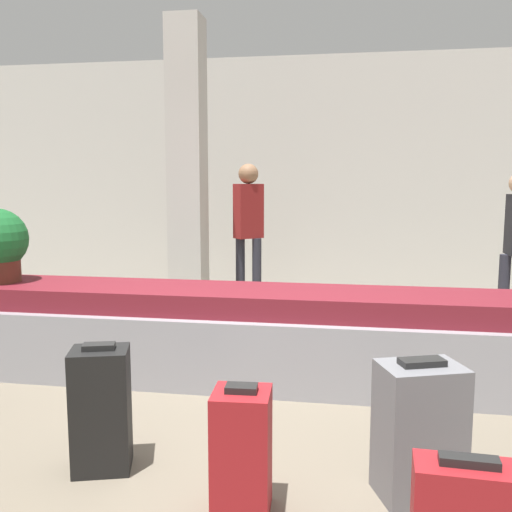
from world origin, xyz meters
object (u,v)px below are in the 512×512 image
Objects in this scene: suitcase_0 at (419,431)px; traveler_0 at (248,221)px; suitcase_4 at (242,452)px; pillar at (187,169)px; suitcase_2 at (101,409)px.

traveler_0 is (-1.54, 3.98, 0.68)m from suitcase_0.
suitcase_4 is 0.36× the size of traveler_0.
pillar is 1.00m from traveler_0.
suitcase_4 is (0.79, -0.26, -0.04)m from suitcase_2.
suitcase_0 is at bearing -58.31° from pillar.
pillar is 1.91× the size of traveler_0.
pillar reaches higher than suitcase_4.
suitcase_4 is 4.37m from traveler_0.
suitcase_2 is (0.53, -3.43, -1.28)m from pillar.
suitcase_0 reaches higher than suitcase_2.
pillar is 3.70m from suitcase_2.
traveler_0 is (-0.74, 4.25, 0.71)m from suitcase_4.
suitcase_4 is (-0.80, -0.27, -0.04)m from suitcase_0.
pillar is 4.13m from suitcase_4.
suitcase_4 is at bearing 178.98° from suitcase_0.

